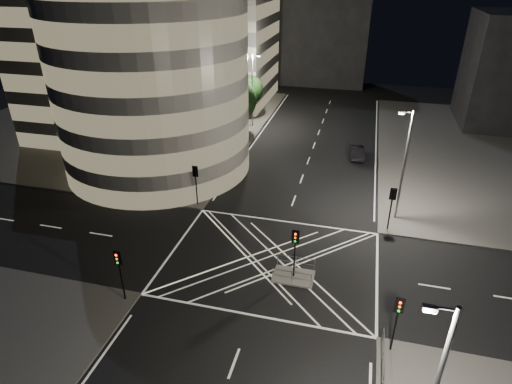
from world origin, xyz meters
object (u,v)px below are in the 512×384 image
(central_island, at_px, (293,276))
(traffic_signal_nl, at_px, (119,266))
(street_lamp_left_near, at_px, (207,132))
(traffic_signal_nr, at_px, (398,314))
(sedan, at_px, (357,152))
(street_lamp_right_far, at_px, (404,163))
(traffic_signal_fr, at_px, (392,201))
(street_lamp_left_far, at_px, (253,88))
(traffic_signal_island, at_px, (295,245))
(traffic_signal_fl, at_px, (196,178))

(central_island, height_order, traffic_signal_nl, traffic_signal_nl)
(traffic_signal_nl, distance_m, street_lamp_left_near, 18.99)
(central_island, height_order, traffic_signal_nr, traffic_signal_nr)
(traffic_signal_nr, xyz_separation_m, sedan, (-3.37, 29.23, -2.19))
(street_lamp_left_near, height_order, street_lamp_right_far, same)
(central_island, height_order, traffic_signal_fr, traffic_signal_fr)
(traffic_signal_fr, bearing_deg, sedan, 102.17)
(street_lamp_left_near, distance_m, street_lamp_left_far, 18.00)
(traffic_signal_island, xyz_separation_m, street_lamp_left_far, (-11.44, 31.50, 2.63))
(traffic_signal_nl, xyz_separation_m, sedan, (14.23, 29.23, -2.19))
(street_lamp_left_near, bearing_deg, sedan, 35.06)
(traffic_signal_island, bearing_deg, traffic_signal_fl, 142.46)
(traffic_signal_fl, distance_m, traffic_signal_nl, 13.60)
(traffic_signal_fl, bearing_deg, sedan, 47.69)
(traffic_signal_fl, xyz_separation_m, street_lamp_right_far, (18.24, 2.20, 2.63))
(sedan, bearing_deg, traffic_signal_fl, 41.79)
(central_island, height_order, street_lamp_left_far, street_lamp_left_far)
(central_island, distance_m, street_lamp_right_far, 13.98)
(traffic_signal_fr, relative_size, street_lamp_left_far, 0.40)
(traffic_signal_fr, distance_m, street_lamp_left_near, 19.14)
(sedan, bearing_deg, street_lamp_left_far, -32.88)
(traffic_signal_fr, height_order, sedan, traffic_signal_fr)
(traffic_signal_fl, height_order, street_lamp_left_far, street_lamp_left_far)
(traffic_signal_island, xyz_separation_m, street_lamp_right_far, (7.44, 10.50, 2.63))
(traffic_signal_fl, xyz_separation_m, street_lamp_left_near, (-0.64, 5.20, 2.63))
(traffic_signal_nr, distance_m, street_lamp_left_near, 26.32)
(street_lamp_right_far, bearing_deg, sedan, 106.61)
(traffic_signal_fl, height_order, traffic_signal_nl, same)
(traffic_signal_nl, xyz_separation_m, street_lamp_left_far, (-0.64, 36.80, 2.63))
(street_lamp_left_near, height_order, street_lamp_left_far, same)
(street_lamp_left_far, height_order, street_lamp_right_far, same)
(traffic_signal_island, bearing_deg, central_island, 0.00)
(traffic_signal_fl, distance_m, sedan, 21.25)
(street_lamp_left_far, distance_m, sedan, 17.36)
(traffic_signal_island, relative_size, street_lamp_left_near, 0.40)
(traffic_signal_island, bearing_deg, street_lamp_left_far, 109.95)
(traffic_signal_nl, relative_size, street_lamp_right_far, 0.40)
(street_lamp_right_far, bearing_deg, traffic_signal_island, -125.30)
(street_lamp_left_near, xyz_separation_m, street_lamp_left_far, (0.00, 18.00, 0.00))
(traffic_signal_nr, distance_m, street_lamp_left_far, 41.15)
(sedan, bearing_deg, traffic_signal_nl, 58.15)
(traffic_signal_island, height_order, sedan, traffic_signal_island)
(traffic_signal_island, bearing_deg, sedan, 81.85)
(street_lamp_left_far, relative_size, sedan, 2.28)
(central_island, distance_m, street_lamp_left_far, 33.95)
(traffic_signal_fr, distance_m, traffic_signal_island, 10.73)
(traffic_signal_fl, xyz_separation_m, traffic_signal_fr, (17.60, 0.00, 0.00))
(traffic_signal_fr, bearing_deg, traffic_signal_nr, -90.00)
(traffic_signal_nl, distance_m, traffic_signal_nr, 17.60)
(street_lamp_left_near, xyz_separation_m, sedan, (14.86, 10.43, -4.82))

